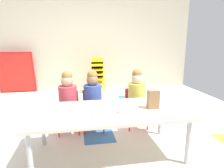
{
  "coord_description": "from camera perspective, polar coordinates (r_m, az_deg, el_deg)",
  "views": [
    {
      "loc": [
        -0.26,
        -2.96,
        1.32
      ],
      "look_at": [
        0.15,
        -0.64,
        0.8
      ],
      "focal_mm": 30.87,
      "sensor_mm": 36.0,
      "label": 1
    }
  ],
  "objects": [
    {
      "name": "craft_table",
      "position": [
        2.25,
        -0.94,
        -8.72
      ],
      "size": [
        1.78,
        0.83,
        0.55
      ],
      "color": "beige",
      "rests_on": "ground_plane"
    },
    {
      "name": "seated_child_middle_seat",
      "position": [
        2.83,
        -5.72,
        -3.33
      ],
      "size": [
        0.32,
        0.32,
        0.92
      ],
      "color": "red",
      "rests_on": "ground_plane"
    },
    {
      "name": "donut_powdered_on_plate",
      "position": [
        2.07,
        -4.69,
        -8.82
      ],
      "size": [
        0.1,
        0.1,
        0.03
      ],
      "primitive_type": "torus",
      "color": "white",
      "rests_on": "craft_table"
    },
    {
      "name": "seated_child_near_camera",
      "position": [
        2.83,
        -12.93,
        -3.61
      ],
      "size": [
        0.32,
        0.32,
        0.92
      ],
      "color": "red",
      "rests_on": "ground_plane"
    },
    {
      "name": "paper_bag_brown",
      "position": [
        2.32,
        12.07,
        -4.43
      ],
      "size": [
        0.13,
        0.09,
        0.22
      ],
      "primitive_type": "cube",
      "color": "#9E754C",
      "rests_on": "craft_table"
    },
    {
      "name": "seated_child_far_right",
      "position": [
        2.95,
        7.29,
        -2.7
      ],
      "size": [
        0.32,
        0.31,
        0.92
      ],
      "color": "red",
      "rests_on": "ground_plane"
    },
    {
      "name": "back_wall",
      "position": [
        5.45,
        -7.61,
        12.76
      ],
      "size": [
        5.92,
        0.1,
        2.72
      ],
      "primitive_type": "cube",
      "color": "beige",
      "rests_on": "ground_plane"
    },
    {
      "name": "folded_activity_table",
      "position": [
        5.52,
        -26.56,
        2.99
      ],
      "size": [
        0.9,
        0.29,
        1.09
      ],
      "color": "red",
      "rests_on": "ground_plane"
    },
    {
      "name": "ground_plane",
      "position": [
        3.25,
        -4.74,
        -11.74
      ],
      "size": [
        5.92,
        4.95,
        0.02
      ],
      "color": "silver"
    },
    {
      "name": "donut_powdered_loose",
      "position": [
        2.18,
        3.02,
        -7.79
      ],
      "size": [
        0.12,
        0.12,
        0.04
      ],
      "primitive_type": "torus",
      "color": "white",
      "rests_on": "craft_table"
    },
    {
      "name": "paper_plate_near_edge",
      "position": [
        2.08,
        -4.68,
        -9.25
      ],
      "size": [
        0.18,
        0.18,
        0.01
      ],
      "primitive_type": "cylinder",
      "color": "white",
      "rests_on": "craft_table"
    },
    {
      "name": "kid_chair_yellow_stack",
      "position": [
        5.01,
        -4.23,
        3.18
      ],
      "size": [
        0.32,
        0.3,
        0.92
      ],
      "color": "yellow",
      "rests_on": "ground_plane"
    }
  ]
}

